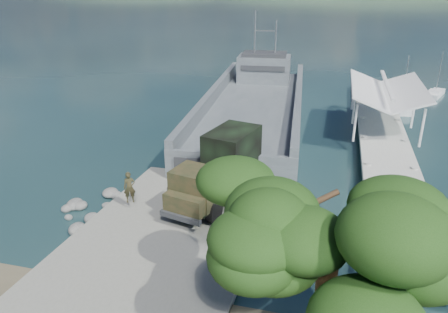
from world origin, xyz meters
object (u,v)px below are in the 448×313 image
at_px(military_truck, 221,167).
at_px(soldier, 130,193).
at_px(sailboat_far, 435,94).
at_px(sailboat_near, 401,107).
at_px(landing_craft, 254,112).
at_px(pier, 383,126).
at_px(overhang_tree, 313,230).

height_order(military_truck, soldier, military_truck).
bearing_deg(military_truck, sailboat_far, 74.51).
bearing_deg(sailboat_near, landing_craft, -159.86).
distance_m(soldier, sailboat_far, 44.41).
bearing_deg(military_truck, soldier, -136.23).
xyz_separation_m(pier, military_truck, (-11.16, -14.84, 0.95)).
height_order(pier, sailboat_far, sailboat_far).
distance_m(pier, soldier, 24.13).
height_order(landing_craft, sailboat_far, landing_craft).
relative_size(military_truck, sailboat_far, 1.59).
distance_m(military_truck, overhang_tree, 14.51).
relative_size(pier, military_truck, 4.75).
bearing_deg(military_truck, overhang_tree, -48.96).
xyz_separation_m(landing_craft, sailboat_near, (15.50, 8.03, -0.58)).
xyz_separation_m(sailboat_near, sailboat_far, (4.89, 7.85, -0.03)).
bearing_deg(sailboat_far, sailboat_near, -100.59).
bearing_deg(military_truck, pier, 66.66).
xyz_separation_m(pier, sailboat_near, (3.02, 11.57, -1.26)).
xyz_separation_m(pier, landing_craft, (-12.49, 3.54, -0.68)).
height_order(pier, landing_craft, landing_craft).
relative_size(soldier, overhang_tree, 0.23).
relative_size(soldier, sailboat_near, 0.32).
relative_size(landing_craft, overhang_tree, 4.43).
relative_size(landing_craft, soldier, 19.08).
distance_m(landing_craft, sailboat_far, 25.85).
height_order(sailboat_near, overhang_tree, overhang_tree).
xyz_separation_m(military_truck, soldier, (-5.11, -2.97, -1.05)).
height_order(pier, overhang_tree, overhang_tree).
bearing_deg(landing_craft, sailboat_near, 22.79).
bearing_deg(landing_craft, military_truck, -90.48).
relative_size(landing_craft, sailboat_near, 6.03).
distance_m(pier, landing_craft, 13.00).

